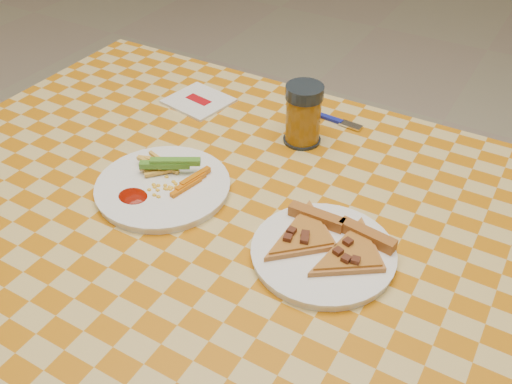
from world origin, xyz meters
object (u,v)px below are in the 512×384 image
plate_left (163,188)px  plate_right (323,254)px  drink_glass (303,115)px  table (241,243)px

plate_left → plate_right: same height
plate_left → drink_glass: (0.14, 0.26, 0.05)m
plate_left → plate_right: 0.31m
table → plate_left: 0.17m
plate_left → plate_right: bearing=-1.6°
table → drink_glass: size_ratio=10.70×
plate_left → drink_glass: bearing=62.3°
table → drink_glass: drink_glass is taller
drink_glass → plate_left: bearing=-117.7°
plate_right → drink_glass: drink_glass is taller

